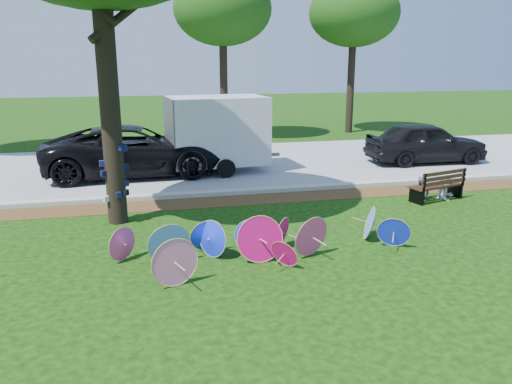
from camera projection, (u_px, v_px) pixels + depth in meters
ground at (254, 270)px, 8.94m from camera, size 90.00×90.00×0.00m
mulch_strip at (217, 202)px, 13.18m from camera, size 90.00×1.00×0.01m
curb at (213, 193)px, 13.82m from camera, size 90.00×0.30×0.12m
street at (196, 165)px, 17.75m from camera, size 90.00×8.00×0.01m
parasol_pile at (251, 239)px, 9.39m from camera, size 5.87×1.91×0.90m
black_van at (136, 151)px, 16.06m from camera, size 5.84×2.81×1.61m
dark_pickup at (426, 143)px, 18.02m from camera, size 4.35×1.86×1.47m
cargo_trailer at (217, 130)px, 16.44m from camera, size 3.31×2.29×2.78m
park_bench at (436, 185)px, 13.30m from camera, size 1.70×1.00×0.83m
person_left at (423, 178)px, 13.23m from camera, size 0.50×0.39×1.22m
person_right at (447, 176)px, 13.37m from camera, size 0.72×0.64×1.25m
bg_trees at (188, 8)px, 21.44m from camera, size 22.28×7.10×7.40m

